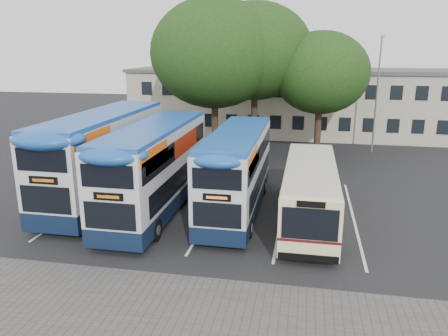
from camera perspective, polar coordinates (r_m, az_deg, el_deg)
ground at (r=17.83m, az=7.36°, el=-11.70°), size 120.00×120.00×0.00m
paving_strip at (r=13.82m, az=-2.97°, el=-20.36°), size 40.00×6.00×0.01m
bay_lines at (r=22.83m, az=-1.26°, el=-5.33°), size 14.12×11.00×0.01m
depot_building at (r=43.16m, az=9.90°, el=8.59°), size 32.40×8.40×6.20m
lamp_post at (r=36.35m, az=19.40°, el=9.79°), size 0.25×1.05×9.06m
tree_left at (r=33.01m, az=-1.26°, el=14.75°), size 9.40×9.40×11.73m
tree_mid at (r=34.13m, az=4.11°, el=14.95°), size 8.58×8.58×11.51m
tree_right at (r=33.40m, az=12.55°, el=12.03°), size 7.07×7.07×9.36m
bus_dd_left at (r=24.55m, az=-15.26°, el=1.99°), size 2.77×11.43×4.77m
bus_dd_mid at (r=22.13m, az=-8.92°, el=0.45°), size 2.59×10.67×4.45m
bus_dd_right at (r=21.96m, az=1.73°, el=0.06°), size 2.41×9.94×4.14m
bus_single at (r=21.16m, az=11.16°, el=-2.72°), size 2.42×9.53×2.84m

